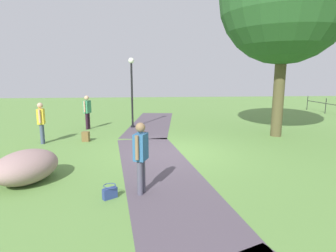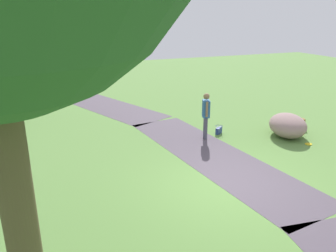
# 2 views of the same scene
# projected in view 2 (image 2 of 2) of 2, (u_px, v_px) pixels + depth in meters

# --- Properties ---
(ground_plane) EXTENTS (48.00, 48.00, 0.00)m
(ground_plane) POSITION_uv_depth(u_px,v_px,m) (227.00, 187.00, 8.75)
(ground_plane) COLOR #5D8840
(footpath_segment_mid) EXTENTS (8.20, 3.08, 0.01)m
(footpath_segment_mid) POSITION_uv_depth(u_px,v_px,m) (213.00, 155.00, 10.65)
(footpath_segment_mid) COLOR #504551
(footpath_segment_mid) RESTS_ON ground
(footpath_segment_far) EXTENTS (8.18, 4.99, 0.01)m
(footpath_segment_far) POSITION_uv_depth(u_px,v_px,m) (101.00, 104.00, 16.66)
(footpath_segment_far) COLOR #504551
(footpath_segment_far) RESTS_ON ground
(lawn_boulder) EXTENTS (2.11, 1.90, 0.82)m
(lawn_boulder) POSITION_uv_depth(u_px,v_px,m) (288.00, 125.00, 12.21)
(lawn_boulder) COLOR gray
(lawn_boulder) RESTS_ON ground
(woman_with_handbag) EXTENTS (0.49, 0.35, 1.65)m
(woman_with_handbag) POSITION_uv_depth(u_px,v_px,m) (206.00, 113.00, 11.82)
(woman_with_handbag) COLOR #4B495C
(woman_with_handbag) RESTS_ON ground
(handbag_on_grass) EXTENTS (0.38, 0.38, 0.31)m
(handbag_on_grass) POSITION_uv_depth(u_px,v_px,m) (219.00, 130.00, 12.52)
(handbag_on_grass) COLOR navy
(handbag_on_grass) RESTS_ON ground
(backpack_by_boulder) EXTENTS (0.33, 0.34, 0.40)m
(backpack_by_boulder) POSITION_uv_depth(u_px,v_px,m) (301.00, 124.00, 13.05)
(backpack_by_boulder) COLOR olive
(backpack_by_boulder) RESTS_ON ground
(frisbee_on_grass) EXTENTS (0.23, 0.23, 0.02)m
(frisbee_on_grass) POSITION_uv_depth(u_px,v_px,m) (308.00, 144.00, 11.55)
(frisbee_on_grass) COLOR yellow
(frisbee_on_grass) RESTS_ON ground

